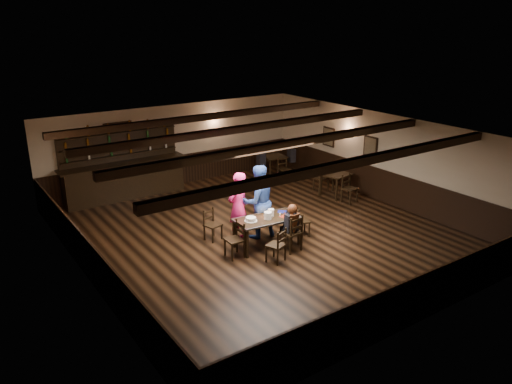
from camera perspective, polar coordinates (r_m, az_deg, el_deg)
ground at (r=13.17m, az=0.59°, el=-4.69°), size 10.00×10.00×0.00m
room_shell at (r=12.60m, az=0.55°, el=2.64°), size 9.02×10.02×2.71m
dining_table at (r=12.18m, az=1.26°, el=-3.33°), size 1.65×0.94×0.75m
chair_near_left at (r=11.48m, az=2.60°, el=-5.85°), size 0.49×0.48×0.82m
chair_near_right at (r=11.99m, az=4.31°, el=-4.41°), size 0.48×0.46×0.94m
chair_end_left at (r=11.75m, az=-2.16°, el=-5.07°), size 0.40×0.42×0.87m
chair_end_right at (r=12.90m, az=4.97°, el=-3.05°), size 0.46×0.47×0.80m
chair_far_pushed at (r=12.70m, az=-5.18°, el=-3.42°), size 0.45×0.44×0.80m
woman_pink at (r=12.45m, az=-2.06°, el=-1.70°), size 0.74×0.59×1.79m
man_blue at (r=12.64m, az=0.21°, el=-1.09°), size 1.02×0.84×1.91m
seated_person at (r=11.93m, az=4.12°, el=-3.19°), size 0.31×0.47×0.76m
cake at (r=11.95m, az=-0.59°, el=-3.15°), size 0.31×0.31×0.10m
plate_stack_a at (r=12.06m, az=1.36°, el=-2.69°), size 0.19×0.19×0.18m
plate_stack_b at (r=12.24m, az=1.74°, el=-2.35°), size 0.15×0.15×0.18m
tea_light at (r=12.21m, az=0.99°, el=-2.73°), size 0.06×0.06×0.06m
salt_shaker at (r=12.24m, az=2.75°, el=-2.61°), size 0.03×0.03×0.09m
pepper_shaker at (r=12.33m, az=3.27°, el=-2.47°), size 0.03×0.03×0.08m
drink_glass at (r=12.37m, az=1.90°, el=-2.30°), size 0.07×0.07×0.11m
menu_red at (r=12.27m, az=3.38°, el=-2.76°), size 0.33×0.27×0.00m
menu_blue at (r=12.55m, az=3.16°, el=-2.25°), size 0.35×0.34×0.00m
bar_counter at (r=16.08m, az=-14.87°, el=1.89°), size 3.93×0.70×2.20m
back_table_a at (r=15.86m, az=9.05°, el=1.78°), size 0.91×0.91×0.75m
back_table_b at (r=17.69m, az=2.04°, el=3.83°), size 0.87×0.87×0.75m
bg_patron_left at (r=17.24m, az=0.59°, el=4.11°), size 0.31×0.41×0.76m
bg_patron_right at (r=17.93m, az=4.08°, el=4.56°), size 0.28×0.38×0.70m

